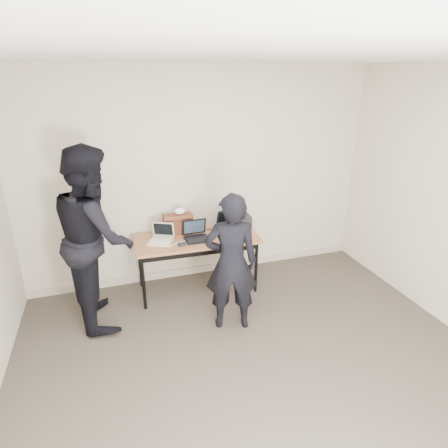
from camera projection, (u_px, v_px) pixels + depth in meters
name	position (u px, v px, depth m)	size (l,w,h in m)	color
room	(277.00, 253.00, 2.77)	(4.60, 4.60, 2.80)	#443B33
desk	(197.00, 242.00, 4.58)	(1.52, 0.70, 0.72)	#915C37
laptop_beige	(161.00, 238.00, 4.44)	(0.35, 0.35, 0.22)	beige
laptop_center	(196.00, 235.00, 4.52)	(0.30, 0.29, 0.23)	black
laptop_right	(231.00, 225.00, 4.82)	(0.35, 0.34, 0.24)	black
leather_satchel	(178.00, 223.00, 4.66)	(0.36, 0.18, 0.25)	#5A2A17
tissue	(180.00, 211.00, 4.62)	(0.13, 0.10, 0.08)	white
equipment_box	(240.00, 221.00, 4.88)	(0.26, 0.22, 0.15)	black
power_brick	(182.00, 245.00, 4.34)	(0.09, 0.05, 0.03)	black
cables	(200.00, 237.00, 4.57)	(1.15, 0.41, 0.01)	black
person_typist	(231.00, 263.00, 3.87)	(0.55, 0.36, 1.52)	black
person_observer	(95.00, 237.00, 3.95)	(0.95, 0.74, 1.96)	black
baseboard	(204.00, 268.00, 5.23)	(4.50, 0.03, 0.10)	#B5AA96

